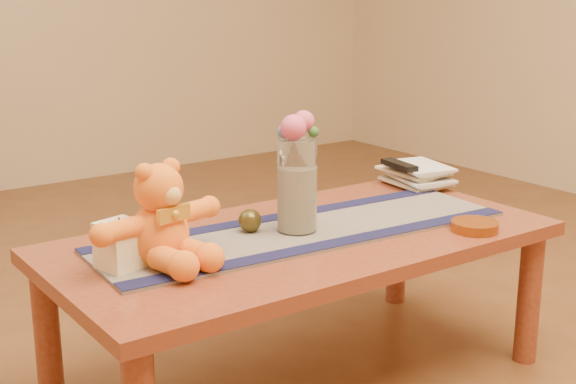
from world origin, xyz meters
TOP-DOWN VIEW (x-y plane):
  - floor at (0.00, 0.00)m, footprint 5.50×5.50m
  - coffee_table_top at (0.00, 0.00)m, footprint 1.40×0.70m
  - table_leg_fr at (0.64, -0.29)m, footprint 0.07×0.07m
  - table_leg_bl at (-0.64, 0.29)m, footprint 0.07×0.07m
  - table_leg_br at (0.64, 0.29)m, footprint 0.07×0.07m
  - persian_runner at (0.02, 0.01)m, footprint 1.22×0.42m
  - runner_border_near at (0.01, -0.13)m, footprint 1.20×0.13m
  - runner_border_far at (0.03, 0.16)m, footprint 1.20×0.13m
  - teddy_bear at (-0.43, 0.01)m, footprint 0.41×0.36m
  - pillar_candle at (-0.53, 0.03)m, footprint 0.12×0.12m
  - candle_wick at (-0.53, 0.03)m, footprint 0.00×0.00m
  - glass_vase at (-0.01, 0.02)m, footprint 0.11×0.11m
  - potpourri_fill at (-0.01, 0.02)m, footprint 0.09×0.09m
  - rose_left at (-0.03, 0.01)m, footprint 0.07×0.07m
  - rose_right at (0.02, 0.02)m, footprint 0.06×0.06m
  - blue_flower_back at (0.00, 0.05)m, footprint 0.04×0.04m
  - blue_flower_side at (-0.04, 0.04)m, footprint 0.04×0.04m
  - leaf_sprig at (0.03, -0.00)m, footprint 0.03×0.03m
  - bronze_ball at (-0.12, 0.09)m, footprint 0.08×0.08m
  - book_bottom at (0.56, 0.22)m, footprint 0.19×0.24m
  - book_lower at (0.57, 0.22)m, footprint 0.21×0.26m
  - book_upper at (0.56, 0.23)m, footprint 0.18×0.23m
  - book_top at (0.57, 0.22)m, footprint 0.21×0.25m
  - tv_remote at (0.56, 0.21)m, footprint 0.07×0.17m
  - amber_dish at (0.41, -0.26)m, footprint 0.16×0.16m

SIDE VIEW (x-z plane):
  - floor at x=0.00m, z-range 0.00..0.00m
  - table_leg_fr at x=0.64m, z-range 0.00..0.41m
  - table_leg_bl at x=-0.64m, z-range 0.00..0.41m
  - table_leg_br at x=0.64m, z-range 0.00..0.41m
  - coffee_table_top at x=0.00m, z-range 0.41..0.45m
  - persian_runner at x=0.02m, z-range 0.45..0.46m
  - runner_border_near at x=0.01m, z-range 0.46..0.46m
  - runner_border_far at x=0.03m, z-range 0.46..0.46m
  - book_bottom at x=0.56m, z-range 0.45..0.47m
  - amber_dish at x=0.41m, z-range 0.45..0.48m
  - book_lower at x=0.57m, z-range 0.47..0.49m
  - bronze_ball at x=-0.12m, z-range 0.46..0.52m
  - book_upper at x=0.56m, z-range 0.49..0.51m
  - pillar_candle at x=-0.53m, z-range 0.46..0.57m
  - book_top at x=0.57m, z-range 0.51..0.53m
  - tv_remote at x=0.56m, z-range 0.53..0.54m
  - potpourri_fill at x=-0.01m, z-range 0.46..0.64m
  - candle_wick at x=-0.53m, z-range 0.57..0.58m
  - teddy_bear at x=-0.43m, z-range 0.46..0.70m
  - glass_vase at x=-0.01m, z-range 0.46..0.72m
  - leaf_sprig at x=0.03m, z-range 0.72..0.75m
  - blue_flower_side at x=-0.04m, z-range 0.72..0.76m
  - blue_flower_back at x=0.00m, z-range 0.72..0.77m
  - rose_left at x=-0.03m, z-range 0.72..0.79m
  - rose_right at x=0.02m, z-range 0.73..0.79m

